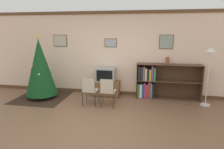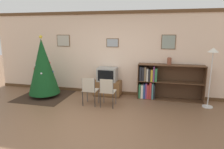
{
  "view_description": "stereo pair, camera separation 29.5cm",
  "coord_description": "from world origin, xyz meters",
  "px_view_note": "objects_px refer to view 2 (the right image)",
  "views": [
    {
      "loc": [
        1.22,
        -3.95,
        2.09
      ],
      "look_at": [
        0.24,
        1.34,
        0.9
      ],
      "focal_mm": 32.0,
      "sensor_mm": 36.0,
      "label": 1
    },
    {
      "loc": [
        1.51,
        -3.89,
        2.09
      ],
      "look_at": [
        0.24,
        1.34,
        0.9
      ],
      "focal_mm": 32.0,
      "sensor_mm": 36.0,
      "label": 2
    }
  ],
  "objects_px": {
    "bookshelf": "(157,83)",
    "standing_lamp": "(212,62)",
    "television": "(107,74)",
    "christmas_tree": "(43,67)",
    "tv_console": "(107,88)",
    "folding_chair_left": "(90,89)",
    "vase": "(169,61)",
    "folding_chair_right": "(107,91)"
  },
  "relations": [
    {
      "from": "christmas_tree",
      "to": "folding_chair_left",
      "type": "distance_m",
      "value": 1.84
    },
    {
      "from": "christmas_tree",
      "to": "folding_chair_left",
      "type": "xyz_separation_m",
      "value": [
        1.71,
        -0.44,
        -0.5
      ]
    },
    {
      "from": "christmas_tree",
      "to": "folding_chair_left",
      "type": "relative_size",
      "value": 2.38
    },
    {
      "from": "bookshelf",
      "to": "christmas_tree",
      "type": "bearing_deg",
      "value": -170.5
    },
    {
      "from": "christmas_tree",
      "to": "vase",
      "type": "xyz_separation_m",
      "value": [
        3.87,
        0.6,
        0.23
      ]
    },
    {
      "from": "television",
      "to": "standing_lamp",
      "type": "height_order",
      "value": "standing_lamp"
    },
    {
      "from": "christmas_tree",
      "to": "bookshelf",
      "type": "height_order",
      "value": "christmas_tree"
    },
    {
      "from": "vase",
      "to": "tv_console",
      "type": "bearing_deg",
      "value": -178.1
    },
    {
      "from": "tv_console",
      "to": "bookshelf",
      "type": "bearing_deg",
      "value": 2.04
    },
    {
      "from": "tv_console",
      "to": "vase",
      "type": "distance_m",
      "value": 2.13
    },
    {
      "from": "tv_console",
      "to": "bookshelf",
      "type": "relative_size",
      "value": 0.45
    },
    {
      "from": "folding_chair_right",
      "to": "bookshelf",
      "type": "xyz_separation_m",
      "value": [
        1.33,
        1.04,
        0.04
      ]
    },
    {
      "from": "christmas_tree",
      "to": "tv_console",
      "type": "bearing_deg",
      "value": 15.29
    },
    {
      "from": "folding_chair_left",
      "to": "standing_lamp",
      "type": "distance_m",
      "value": 3.4
    },
    {
      "from": "folding_chair_right",
      "to": "bookshelf",
      "type": "distance_m",
      "value": 1.69
    },
    {
      "from": "bookshelf",
      "to": "standing_lamp",
      "type": "relative_size",
      "value": 1.18
    },
    {
      "from": "folding_chair_left",
      "to": "standing_lamp",
      "type": "height_order",
      "value": "standing_lamp"
    },
    {
      "from": "standing_lamp",
      "to": "folding_chair_left",
      "type": "bearing_deg",
      "value": -168.65
    },
    {
      "from": "bookshelf",
      "to": "vase",
      "type": "xyz_separation_m",
      "value": [
        0.31,
        0.01,
        0.69
      ]
    },
    {
      "from": "television",
      "to": "standing_lamp",
      "type": "xyz_separation_m",
      "value": [
        2.98,
        -0.33,
        0.56
      ]
    },
    {
      "from": "folding_chair_right",
      "to": "vase",
      "type": "distance_m",
      "value": 2.07
    },
    {
      "from": "vase",
      "to": "television",
      "type": "bearing_deg",
      "value": -178.02
    },
    {
      "from": "folding_chair_left",
      "to": "standing_lamp",
      "type": "relative_size",
      "value": 0.5
    },
    {
      "from": "bookshelf",
      "to": "television",
      "type": "bearing_deg",
      "value": -177.86
    },
    {
      "from": "bookshelf",
      "to": "vase",
      "type": "relative_size",
      "value": 9.05
    },
    {
      "from": "christmas_tree",
      "to": "tv_console",
      "type": "distance_m",
      "value": 2.17
    },
    {
      "from": "tv_console",
      "to": "bookshelf",
      "type": "xyz_separation_m",
      "value": [
        1.59,
        0.06,
        0.27
      ]
    },
    {
      "from": "vase",
      "to": "standing_lamp",
      "type": "height_order",
      "value": "standing_lamp"
    },
    {
      "from": "bookshelf",
      "to": "standing_lamp",
      "type": "xyz_separation_m",
      "value": [
        1.39,
        -0.39,
        0.75
      ]
    },
    {
      "from": "standing_lamp",
      "to": "vase",
      "type": "bearing_deg",
      "value": 160.13
    },
    {
      "from": "television",
      "to": "bookshelf",
      "type": "xyz_separation_m",
      "value": [
        1.59,
        0.06,
        -0.2
      ]
    },
    {
      "from": "tv_console",
      "to": "vase",
      "type": "xyz_separation_m",
      "value": [
        1.9,
        0.06,
        0.96
      ]
    },
    {
      "from": "christmas_tree",
      "to": "tv_console",
      "type": "relative_size",
      "value": 2.21
    },
    {
      "from": "bookshelf",
      "to": "folding_chair_left",
      "type": "bearing_deg",
      "value": -150.72
    },
    {
      "from": "tv_console",
      "to": "folding_chair_left",
      "type": "height_order",
      "value": "folding_chair_left"
    },
    {
      "from": "folding_chair_right",
      "to": "standing_lamp",
      "type": "distance_m",
      "value": 2.91
    },
    {
      "from": "folding_chair_left",
      "to": "standing_lamp",
      "type": "bearing_deg",
      "value": 11.35
    },
    {
      "from": "television",
      "to": "folding_chair_left",
      "type": "relative_size",
      "value": 0.75
    },
    {
      "from": "tv_console",
      "to": "standing_lamp",
      "type": "height_order",
      "value": "standing_lamp"
    },
    {
      "from": "television",
      "to": "christmas_tree",
      "type": "bearing_deg",
      "value": -164.78
    },
    {
      "from": "television",
      "to": "standing_lamp",
      "type": "bearing_deg",
      "value": -6.24
    },
    {
      "from": "christmas_tree",
      "to": "folding_chair_right",
      "type": "bearing_deg",
      "value": -11.19
    }
  ]
}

